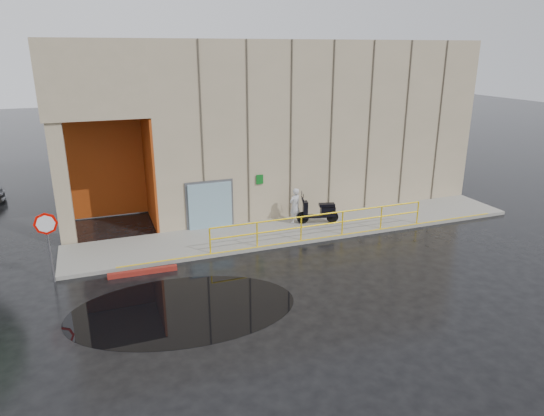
{
  "coord_description": "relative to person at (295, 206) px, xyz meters",
  "views": [
    {
      "loc": [
        -4.35,
        -13.72,
        7.61
      ],
      "look_at": [
        1.97,
        3.0,
        1.73
      ],
      "focal_mm": 32.0,
      "sensor_mm": 36.0,
      "label": 1
    }
  ],
  "objects": [
    {
      "name": "sidewalk",
      "position": [
        0.13,
        -0.63,
        -0.88
      ],
      "size": [
        20.0,
        3.0,
        0.15
      ],
      "primitive_type": "cube",
      "color": "gray",
      "rests_on": "ground"
    },
    {
      "name": "stop_sign",
      "position": [
        -9.9,
        -2.22,
        0.89
      ],
      "size": [
        0.76,
        0.1,
        2.52
      ],
      "rotation": [
        0.0,
        0.0,
        -0.42
      ],
      "color": "slate",
      "rests_on": "ground"
    },
    {
      "name": "guardrail",
      "position": [
        0.38,
        -1.98,
        -0.28
      ],
      "size": [
        9.56,
        0.06,
        1.03
      ],
      "color": "yellow",
      "rests_on": "sidewalk"
    },
    {
      "name": "puddle",
      "position": [
        -6.12,
        -5.55,
        -0.95
      ],
      "size": [
        7.43,
        5.06,
        0.01
      ],
      "primitive_type": "cube",
      "rotation": [
        0.0,
        0.0,
        -0.11
      ],
      "color": "black",
      "rests_on": "ground"
    },
    {
      "name": "red_curb",
      "position": [
        -6.99,
        -2.63,
        -0.87
      ],
      "size": [
        2.4,
        0.26,
        0.18
      ],
      "primitive_type": "cube",
      "rotation": [
        0.0,
        0.0,
        -0.03
      ],
      "color": "maroon",
      "rests_on": "ground"
    },
    {
      "name": "person",
      "position": [
        0.0,
        0.0,
        0.0
      ],
      "size": [
        0.69,
        0.57,
        1.61
      ],
      "primitive_type": "imported",
      "rotation": [
        0.0,
        0.0,
        3.5
      ],
      "color": "#BBBBC0",
      "rests_on": "sidewalk"
    },
    {
      "name": "ground",
      "position": [
        -3.87,
        -5.13,
        -0.96
      ],
      "size": [
        120.0,
        120.0,
        0.0
      ],
      "primitive_type": "plane",
      "color": "black",
      "rests_on": "ground"
    },
    {
      "name": "building",
      "position": [
        1.23,
        5.85,
        3.25
      ],
      "size": [
        20.0,
        10.17,
        8.0
      ],
      "color": "tan",
      "rests_on": "ground"
    },
    {
      "name": "scooter",
      "position": [
        0.98,
        -0.39,
        0.03
      ],
      "size": [
        1.93,
        1.08,
        1.45
      ],
      "rotation": [
        0.0,
        0.0,
        -0.28
      ],
      "color": "black",
      "rests_on": "sidewalk"
    }
  ]
}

